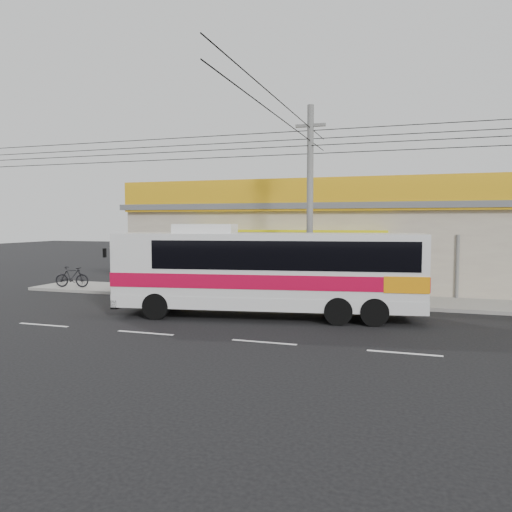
{
  "coord_description": "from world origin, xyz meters",
  "views": [
    {
      "loc": [
        4.29,
        -16.46,
        3.6
      ],
      "look_at": [
        -1.71,
        2.0,
        2.24
      ],
      "focal_mm": 35.0,
      "sensor_mm": 36.0,
      "label": 1
    }
  ],
  "objects": [
    {
      "name": "storefront_building",
      "position": [
        -0.01,
        11.54,
        2.3
      ],
      "size": [
        22.6,
        9.2,
        5.7
      ],
      "color": "#A69886",
      "rests_on": "ground"
    },
    {
      "name": "utility_pole",
      "position": [
        -0.05,
        4.2,
        6.93
      ],
      "size": [
        34.0,
        14.0,
        8.4
      ],
      "color": "#5D5D5B",
      "rests_on": "ground"
    },
    {
      "name": "ground",
      "position": [
        0.0,
        0.0,
        0.0
      ],
      "size": [
        120.0,
        120.0,
        0.0
      ],
      "primitive_type": "plane",
      "color": "black",
      "rests_on": "ground"
    },
    {
      "name": "sidewalk",
      "position": [
        0.0,
        6.0,
        0.07
      ],
      "size": [
        30.0,
        3.2,
        0.15
      ],
      "primitive_type": "cube",
      "color": "gray",
      "rests_on": "ground"
    },
    {
      "name": "motorbike_dark",
      "position": [
        -12.87,
        5.18,
        0.69
      ],
      "size": [
        1.88,
        0.86,
        1.09
      ],
      "primitive_type": "imported",
      "rotation": [
        0.0,
        0.0,
        1.77
      ],
      "color": "black",
      "rests_on": "sidewalk"
    },
    {
      "name": "motorbike_red",
      "position": [
        -4.77,
        4.7,
        0.67
      ],
      "size": [
        2.01,
        0.8,
        1.04
      ],
      "primitive_type": "imported",
      "rotation": [
        0.0,
        0.0,
        1.63
      ],
      "color": "#9A0B0C",
      "rests_on": "sidewalk"
    },
    {
      "name": "lane_markings",
      "position": [
        0.0,
        -2.5,
        0.0
      ],
      "size": [
        50.0,
        0.12,
        0.01
      ],
      "primitive_type": null,
      "color": "silver",
      "rests_on": "ground"
    },
    {
      "name": "coach_bus",
      "position": [
        -0.88,
        1.3,
        1.87
      ],
      "size": [
        11.57,
        4.19,
        3.49
      ],
      "rotation": [
        0.0,
        0.0,
        0.16
      ],
      "color": "silver",
      "rests_on": "ground"
    }
  ]
}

